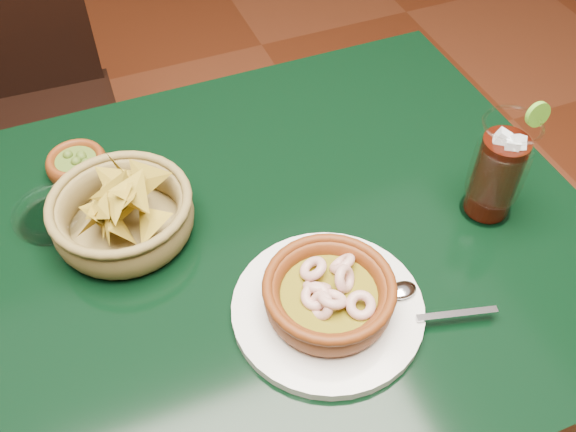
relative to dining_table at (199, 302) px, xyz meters
name	(u,v)px	position (x,y,z in m)	size (l,w,h in m)	color
dining_table	(199,302)	(0.00, 0.00, 0.00)	(1.20, 0.80, 0.75)	black
dining_chair	(11,115)	(-0.23, 0.72, -0.10)	(0.48, 0.48, 1.00)	black
shrimp_plate	(329,298)	(0.14, -0.15, 0.13)	(0.33, 0.25, 0.08)	silver
chip_basket	(122,214)	(-0.07, 0.09, 0.14)	(0.24, 0.24, 0.14)	olive
guacamole_ramekin	(77,164)	(-0.11, 0.24, 0.12)	(0.11, 0.11, 0.04)	#54230A
cola_drink	(498,170)	(0.44, -0.07, 0.18)	(0.17, 0.17, 0.19)	white
glass_ashtray	(52,215)	(-0.17, 0.15, 0.11)	(0.12, 0.12, 0.03)	white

